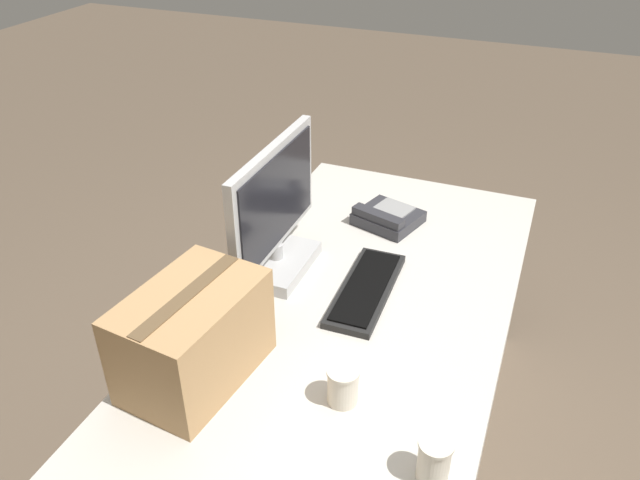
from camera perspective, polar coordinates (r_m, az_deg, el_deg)
ground_plane at (r=2.38m, az=2.33°, el=-19.80°), size 12.00×12.00×0.00m
office_desk at (r=2.11m, az=2.55°, el=-13.81°), size 1.80×0.90×0.72m
monitor at (r=1.93m, az=-4.14°, el=1.99°), size 0.53×0.20×0.43m
keyboard at (r=1.92m, az=4.22°, el=-4.49°), size 0.42×0.15×0.03m
desk_phone at (r=2.27m, az=6.15°, el=2.08°), size 0.25×0.26×0.07m
paper_cup_left at (r=1.43m, az=10.38°, el=-19.15°), size 0.08×0.08×0.11m
paper_cup_right at (r=1.56m, az=2.10°, el=-13.14°), size 0.08×0.08×0.10m
cardboard_box at (r=1.60m, az=-11.51°, el=-8.59°), size 0.40×0.29×0.26m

